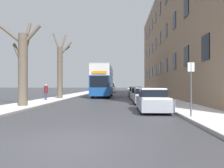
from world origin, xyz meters
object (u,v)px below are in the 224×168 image
Objects in this scene: parked_car_0 at (152,101)px; street_sign_post at (191,87)px; parked_car_1 at (143,96)px; parked_car_2 at (138,94)px; double_decker_bus at (103,80)px; parked_car_3 at (135,92)px; oncoming_van at (111,87)px; bare_tree_left_1 at (60,69)px; bare_tree_left_0 at (23,64)px; pedestrian_left_sidewalk at (46,92)px.

street_sign_post reaches higher than parked_car_0.
parked_car_0 is at bearing -90.00° from parked_car_1.
parked_car_2 is at bearing 95.44° from street_sign_post.
double_decker_bus reaches higher than parked_car_3.
parked_car_1 is 5.55m from parked_car_2.
parked_car_1 is 0.95× the size of parked_car_2.
oncoming_van reaches higher than parked_car_1.
parked_car_3 is (9.25, 5.46, -2.95)m from bare_tree_left_1.
parked_car_0 is 5.74m from parked_car_1.
parked_car_0 reaches higher than parked_car_2.
oncoming_van is (4.81, 37.28, -1.99)m from bare_tree_left_0.
bare_tree_left_1 is 7.53m from double_decker_bus.
oncoming_van is (4.70, 27.60, -2.35)m from bare_tree_left_1.
parked_car_1 is at bearing -68.47° from double_decker_bus.
parked_car_3 reaches higher than parked_car_1.
bare_tree_left_1 reaches higher than oncoming_van.
bare_tree_left_1 is at bearing 89.36° from bare_tree_left_0.
bare_tree_left_1 reaches higher than parked_car_3.
bare_tree_left_0 reaches higher than oncoming_van.
street_sign_post is (5.93, -42.56, 0.32)m from oncoming_van.
parked_car_0 is 11.30m from parked_car_2.
street_sign_post is (1.39, -20.42, 0.92)m from parked_car_3.
parked_car_2 is at bearing -80.77° from oncoming_van.
pedestrian_left_sidewalk is at bearing -119.53° from double_decker_bus.
bare_tree_left_1 reaches higher than bare_tree_left_0.
parked_car_2 is 28.38m from oncoming_van.
parked_car_1 is at bearing 98.75° from street_sign_post.
oncoming_van is at bearing 99.23° from parked_car_2.
parked_car_0 is 1.04× the size of parked_car_2.
parked_car_0 is at bearing -51.66° from bare_tree_left_1.
street_sign_post is at bearing -67.00° from parked_car_0.
parked_car_1 is 11.42m from parked_car_3.
pedestrian_left_sidewalk is (-0.58, -3.27, -2.63)m from bare_tree_left_1.
parked_car_0 is (9.36, -2.02, -2.58)m from bare_tree_left_0.
double_decker_bus is 21.70m from street_sign_post.
pedestrian_left_sidewalk is (-9.83, -2.87, 0.34)m from parked_car_2.
parked_car_2 is at bearing -53.32° from double_decker_bus.
double_decker_bus is 1.93× the size of oncoming_van.
double_decker_bus is 21.78m from oncoming_van.
oncoming_van is 3.00× the size of pedestrian_left_sidewalk.
bare_tree_left_1 is 1.49× the size of oncoming_van.
bare_tree_left_0 is 17.99m from parked_car_3.
parked_car_0 is 39.57m from oncoming_van.
parked_car_1 is at bearing -119.16° from pedestrian_left_sidewalk.
street_sign_post is (6.05, -20.82, -0.90)m from double_decker_bus.
double_decker_bus is 10.60m from pedestrian_left_sidewalk.
parked_car_0 is at bearing -144.48° from pedestrian_left_sidewalk.
parked_car_3 is at bearing -4.85° from double_decker_bus.
bare_tree_left_0 is 1.57× the size of parked_car_3.
street_sign_post is at bearing -54.59° from bare_tree_left_1.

